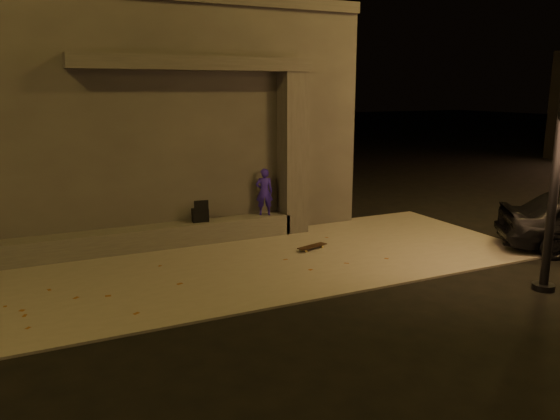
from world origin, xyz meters
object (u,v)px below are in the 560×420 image
column (293,154)px  skateboarder (264,192)px  skateboard (312,246)px  backpack (200,214)px

column → skateboarder: bearing=180.0°
column → skateboarder: size_ratio=3.41×
skateboarder → skateboard: 1.84m
skateboard → backpack: bearing=124.5°
backpack → skateboard: size_ratio=0.66×
skateboarder → backpack: size_ratio=2.20×
column → skateboard: 2.35m
backpack → skateboard: backpack is taller
skateboarder → column: bearing=-161.0°
column → backpack: size_ratio=7.50×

